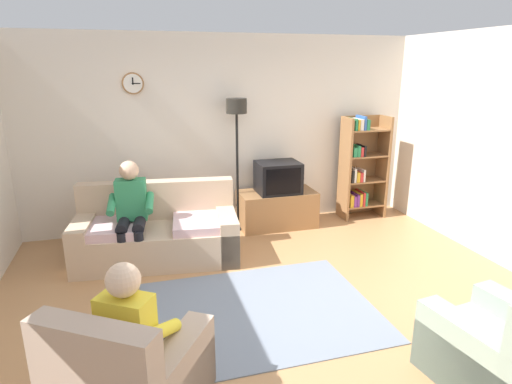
{
  "coord_description": "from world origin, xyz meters",
  "views": [
    {
      "loc": [
        -1.27,
        -3.41,
        2.29
      ],
      "look_at": [
        -0.1,
        0.66,
        1.04
      ],
      "focal_mm": 30.33,
      "sensor_mm": 36.0,
      "label": 1
    }
  ],
  "objects_px": {
    "bookshelf": "(360,167)",
    "floor_lamp": "(237,128)",
    "tv": "(278,177)",
    "couch": "(157,234)",
    "armchair_near_window": "(132,378)",
    "armchair_near_bookshelf": "(502,352)",
    "person_in_left_armchair": "(136,329)",
    "tv_stand": "(277,209)",
    "person_on_couch": "(131,209)"
  },
  "relations": [
    {
      "from": "couch",
      "to": "floor_lamp",
      "type": "relative_size",
      "value": 1.08
    },
    {
      "from": "tv",
      "to": "bookshelf",
      "type": "height_order",
      "value": "bookshelf"
    },
    {
      "from": "tv_stand",
      "to": "person_in_left_armchair",
      "type": "relative_size",
      "value": 0.98
    },
    {
      "from": "couch",
      "to": "bookshelf",
      "type": "bearing_deg",
      "value": 13.08
    },
    {
      "from": "armchair_near_window",
      "to": "armchair_near_bookshelf",
      "type": "distance_m",
      "value": 2.62
    },
    {
      "from": "floor_lamp",
      "to": "person_in_left_armchair",
      "type": "height_order",
      "value": "floor_lamp"
    },
    {
      "from": "floor_lamp",
      "to": "armchair_near_window",
      "type": "height_order",
      "value": "floor_lamp"
    },
    {
      "from": "bookshelf",
      "to": "person_in_left_armchair",
      "type": "relative_size",
      "value": 1.4
    },
    {
      "from": "floor_lamp",
      "to": "bookshelf",
      "type": "bearing_deg",
      "value": -0.84
    },
    {
      "from": "tv",
      "to": "bookshelf",
      "type": "xyz_separation_m",
      "value": [
        1.35,
        0.1,
        0.04
      ]
    },
    {
      "from": "armchair_near_window",
      "to": "armchair_near_bookshelf",
      "type": "relative_size",
      "value": 1.19
    },
    {
      "from": "bookshelf",
      "to": "floor_lamp",
      "type": "bearing_deg",
      "value": 179.16
    },
    {
      "from": "floor_lamp",
      "to": "armchair_near_bookshelf",
      "type": "bearing_deg",
      "value": -73.75
    },
    {
      "from": "tv",
      "to": "armchair_near_window",
      "type": "height_order",
      "value": "tv"
    },
    {
      "from": "couch",
      "to": "bookshelf",
      "type": "height_order",
      "value": "bookshelf"
    },
    {
      "from": "person_on_couch",
      "to": "person_in_left_armchair",
      "type": "distance_m",
      "value": 2.3
    },
    {
      "from": "floor_lamp",
      "to": "armchair_near_window",
      "type": "xyz_separation_m",
      "value": [
        -1.51,
        -3.23,
        -1.16
      ]
    },
    {
      "from": "person_on_couch",
      "to": "person_in_left_armchair",
      "type": "bearing_deg",
      "value": -89.89
    },
    {
      "from": "tv",
      "to": "armchair_near_window",
      "type": "distance_m",
      "value": 3.76
    },
    {
      "from": "couch",
      "to": "person_in_left_armchair",
      "type": "relative_size",
      "value": 1.78
    },
    {
      "from": "tv",
      "to": "armchair_near_window",
      "type": "bearing_deg",
      "value": -123.72
    },
    {
      "from": "couch",
      "to": "armchair_near_window",
      "type": "distance_m",
      "value": 2.5
    },
    {
      "from": "tv",
      "to": "armchair_near_bookshelf",
      "type": "bearing_deg",
      "value": -81.85
    },
    {
      "from": "armchair_near_window",
      "to": "person_in_left_armchair",
      "type": "bearing_deg",
      "value": 56.48
    },
    {
      "from": "bookshelf",
      "to": "person_on_couch",
      "type": "bearing_deg",
      "value": -166.2
    },
    {
      "from": "person_in_left_armchair",
      "to": "tv_stand",
      "type": "bearing_deg",
      "value": 56.49
    },
    {
      "from": "armchair_near_window",
      "to": "armchair_near_bookshelf",
      "type": "height_order",
      "value": "same"
    },
    {
      "from": "armchair_near_window",
      "to": "armchair_near_bookshelf",
      "type": "bearing_deg",
      "value": -10.05
    },
    {
      "from": "tv_stand",
      "to": "floor_lamp",
      "type": "relative_size",
      "value": 0.59
    },
    {
      "from": "tv",
      "to": "person_on_couch",
      "type": "relative_size",
      "value": 0.48
    },
    {
      "from": "tv",
      "to": "floor_lamp",
      "type": "relative_size",
      "value": 0.32
    },
    {
      "from": "tv_stand",
      "to": "person_in_left_armchair",
      "type": "xyz_separation_m",
      "value": [
        -2.02,
        -3.05,
        0.34
      ]
    },
    {
      "from": "bookshelf",
      "to": "floor_lamp",
      "type": "height_order",
      "value": "floor_lamp"
    },
    {
      "from": "floor_lamp",
      "to": "couch",
      "type": "bearing_deg",
      "value": -147.68
    },
    {
      "from": "couch",
      "to": "armchair_near_window",
      "type": "bearing_deg",
      "value": -97.41
    },
    {
      "from": "couch",
      "to": "tv_stand",
      "type": "relative_size",
      "value": 1.81
    },
    {
      "from": "couch",
      "to": "tv",
      "type": "bearing_deg",
      "value": 19.69
    },
    {
      "from": "armchair_near_window",
      "to": "person_in_left_armchair",
      "type": "height_order",
      "value": "person_in_left_armchair"
    },
    {
      "from": "tv_stand",
      "to": "armchair_near_bookshelf",
      "type": "xyz_separation_m",
      "value": [
        0.51,
        -3.59,
        0.03
      ]
    },
    {
      "from": "armchair_near_window",
      "to": "person_in_left_armchair",
      "type": "xyz_separation_m",
      "value": [
        0.05,
        0.07,
        0.32
      ]
    },
    {
      "from": "person_on_couch",
      "to": "armchair_near_bookshelf",
      "type": "bearing_deg",
      "value": -48.1
    },
    {
      "from": "tv_stand",
      "to": "armchair_near_bookshelf",
      "type": "relative_size",
      "value": 1.12
    },
    {
      "from": "armchair_near_window",
      "to": "person_in_left_armchair",
      "type": "distance_m",
      "value": 0.33
    },
    {
      "from": "person_in_left_armchair",
      "to": "couch",
      "type": "bearing_deg",
      "value": 83.52
    },
    {
      "from": "armchair_near_bookshelf",
      "to": "person_on_couch",
      "type": "relative_size",
      "value": 0.79
    },
    {
      "from": "tv_stand",
      "to": "armchair_near_bookshelf",
      "type": "height_order",
      "value": "armchair_near_bookshelf"
    },
    {
      "from": "tv",
      "to": "person_in_left_armchair",
      "type": "xyz_separation_m",
      "value": [
        -2.02,
        -3.03,
        -0.14
      ]
    },
    {
      "from": "couch",
      "to": "person_on_couch",
      "type": "distance_m",
      "value": 0.49
    },
    {
      "from": "floor_lamp",
      "to": "tv",
      "type": "bearing_deg",
      "value": -12.33
    },
    {
      "from": "couch",
      "to": "armchair_near_bookshelf",
      "type": "relative_size",
      "value": 2.02
    }
  ]
}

